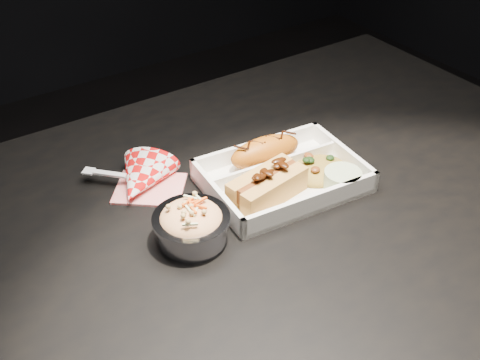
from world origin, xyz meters
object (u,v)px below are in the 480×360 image
Objects in this scene: fried_pastry at (265,151)px; food_tray at (282,179)px; dining_table at (265,239)px; hotdog at (267,184)px; foil_coleslaw_cup at (191,223)px; napkin_fork at (141,180)px.

food_tray is at bearing -95.14° from fried_pastry.
fried_pastry is (0.05, 0.07, 0.12)m from dining_table.
food_tray is 0.06m from fried_pastry.
dining_table is at bearing -124.33° from fried_pastry.
foil_coleslaw_cup is at bearing 176.42° from hotdog.
food_tray is 0.20m from foil_coleslaw_cup.
foil_coleslaw_cup is 0.16m from napkin_fork.
food_tray is 1.97× the size of hotdog.
foil_coleslaw_cup is 0.72× the size of napkin_fork.
dining_table is 4.53× the size of food_tray.
dining_table is 0.20m from foil_coleslaw_cup.
dining_table is at bearing 9.35° from foil_coleslaw_cup.
food_tray reaches higher than dining_table.
food_tray is 0.06m from hotdog.
food_tray is 2.35× the size of foil_coleslaw_cup.
fried_pastry is 0.09m from hotdog.
fried_pastry reaches higher than dining_table.
dining_table is at bearing 49.68° from hotdog.
hotdog reaches higher than food_tray.
fried_pastry is 1.15× the size of foil_coleslaw_cup.
napkin_fork is at bearing 127.27° from hotdog.
fried_pastry is at bearing 55.67° from dining_table.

